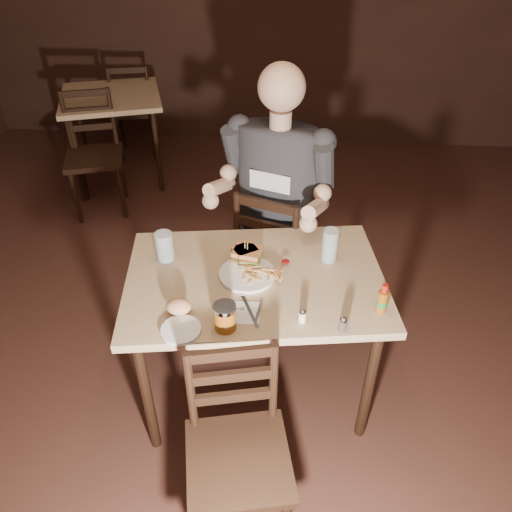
# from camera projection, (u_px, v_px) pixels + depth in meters

# --- Properties ---
(room_shell) EXTENTS (7.00, 7.00, 7.00)m
(room_shell) POSITION_uv_depth(u_px,v_px,m) (236.00, 174.00, 1.68)
(room_shell) COLOR black
(room_shell) RESTS_ON ground
(main_table) EXTENTS (1.26, 0.93, 0.77)m
(main_table) POSITION_uv_depth(u_px,v_px,m) (255.00, 291.00, 2.29)
(main_table) COLOR tan
(main_table) RESTS_ON ground
(bg_table) EXTENTS (1.01, 1.01, 0.77)m
(bg_table) POSITION_uv_depth(u_px,v_px,m) (112.00, 105.00, 4.20)
(bg_table) COLOR tan
(bg_table) RESTS_ON ground
(chair_far) EXTENTS (0.53, 0.56, 0.89)m
(chair_far) POSITION_uv_depth(u_px,v_px,m) (277.00, 251.00, 2.94)
(chair_far) COLOR black
(chair_far) RESTS_ON ground
(chair_near) EXTENTS (0.48, 0.51, 0.85)m
(chair_near) POSITION_uv_depth(u_px,v_px,m) (238.00, 461.00, 1.90)
(chair_near) COLOR black
(chair_near) RESTS_ON ground
(bg_chair_far) EXTENTS (0.51, 0.53, 0.89)m
(bg_chair_far) POSITION_uv_depth(u_px,v_px,m) (134.00, 109.00, 4.78)
(bg_chair_far) COLOR black
(bg_chair_far) RESTS_ON ground
(bg_chair_near) EXTENTS (0.55, 0.58, 0.93)m
(bg_chair_near) POSITION_uv_depth(u_px,v_px,m) (94.00, 157.00, 3.89)
(bg_chair_near) COLOR black
(bg_chair_near) RESTS_ON ground
(diner) EXTENTS (0.74, 0.66, 1.07)m
(diner) POSITION_uv_depth(u_px,v_px,m) (276.00, 171.00, 2.57)
(diner) COLOR #2E2C31
(diner) RESTS_ON chair_far
(dinner_plate) EXTENTS (0.28, 0.28, 0.01)m
(dinner_plate) POSITION_uv_depth(u_px,v_px,m) (247.00, 275.00, 2.24)
(dinner_plate) COLOR white
(dinner_plate) RESTS_ON main_table
(sandwich_left) EXTENTS (0.14, 0.13, 0.10)m
(sandwich_left) POSITION_uv_depth(u_px,v_px,m) (248.00, 251.00, 2.28)
(sandwich_left) COLOR #E08B50
(sandwich_left) RESTS_ON dinner_plate
(sandwich_right) EXTENTS (0.13, 0.13, 0.09)m
(sandwich_right) POSITION_uv_depth(u_px,v_px,m) (245.00, 250.00, 2.29)
(sandwich_right) COLOR #E08B50
(sandwich_right) RESTS_ON dinner_plate
(fries_pile) EXTENTS (0.25, 0.19, 0.04)m
(fries_pile) POSITION_uv_depth(u_px,v_px,m) (262.00, 273.00, 2.21)
(fries_pile) COLOR tan
(fries_pile) RESTS_ON dinner_plate
(ketchup_dollop) EXTENTS (0.04, 0.04, 0.01)m
(ketchup_dollop) POSITION_uv_depth(u_px,v_px,m) (286.00, 261.00, 2.30)
(ketchup_dollop) COLOR maroon
(ketchup_dollop) RESTS_ON dinner_plate
(glass_left) EXTENTS (0.09, 0.09, 0.15)m
(glass_left) POSITION_uv_depth(u_px,v_px,m) (165.00, 247.00, 2.29)
(glass_left) COLOR silver
(glass_left) RESTS_ON main_table
(glass_right) EXTENTS (0.08, 0.08, 0.16)m
(glass_right) POSITION_uv_depth(u_px,v_px,m) (330.00, 245.00, 2.29)
(glass_right) COLOR silver
(glass_right) RESTS_ON main_table
(hot_sauce) EXTENTS (0.05, 0.05, 0.14)m
(hot_sauce) POSITION_uv_depth(u_px,v_px,m) (383.00, 298.00, 2.02)
(hot_sauce) COLOR brown
(hot_sauce) RESTS_ON main_table
(salt_shaker) EXTENTS (0.03, 0.03, 0.05)m
(salt_shaker) POSITION_uv_depth(u_px,v_px,m) (302.00, 316.00, 2.00)
(salt_shaker) COLOR white
(salt_shaker) RESTS_ON main_table
(pepper_shaker) EXTENTS (0.04, 0.04, 0.06)m
(pepper_shaker) POSITION_uv_depth(u_px,v_px,m) (343.00, 325.00, 1.95)
(pepper_shaker) COLOR #38332D
(pepper_shaker) RESTS_ON main_table
(syrup_dispenser) EXTENTS (0.11, 0.11, 0.12)m
(syrup_dispenser) POSITION_uv_depth(u_px,v_px,m) (225.00, 317.00, 1.95)
(syrup_dispenser) COLOR brown
(syrup_dispenser) RESTS_ON main_table
(napkin) EXTENTS (0.15, 0.14, 0.00)m
(napkin) POSITION_uv_depth(u_px,v_px,m) (242.00, 313.00, 2.05)
(napkin) COLOR white
(napkin) RESTS_ON main_table
(knife) EXTENTS (0.10, 0.20, 0.01)m
(knife) POSITION_uv_depth(u_px,v_px,m) (249.00, 310.00, 2.05)
(knife) COLOR silver
(knife) RESTS_ON napkin
(fork) EXTENTS (0.03, 0.14, 0.00)m
(fork) POSITION_uv_depth(u_px,v_px,m) (259.00, 311.00, 2.05)
(fork) COLOR silver
(fork) RESTS_ON napkin
(side_plate) EXTENTS (0.18, 0.18, 0.01)m
(side_plate) POSITION_uv_depth(u_px,v_px,m) (181.00, 331.00, 1.96)
(side_plate) COLOR white
(side_plate) RESTS_ON main_table
(bread_roll) EXTENTS (0.11, 0.10, 0.06)m
(bread_roll) POSITION_uv_depth(u_px,v_px,m) (179.00, 306.00, 2.02)
(bread_roll) COLOR tan
(bread_roll) RESTS_ON side_plate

